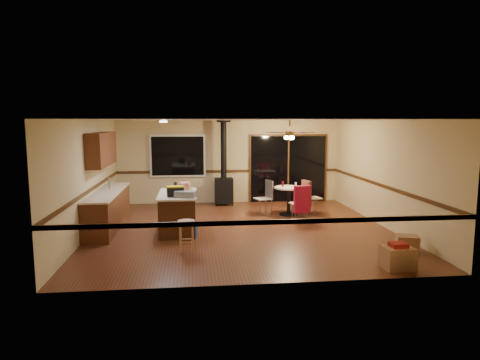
{
  "coord_description": "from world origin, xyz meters",
  "views": [
    {
      "loc": [
        -1.12,
        -9.93,
        2.56
      ],
      "look_at": [
        0.0,
        0.3,
        1.15
      ],
      "focal_mm": 32.0,
      "sensor_mm": 36.0,
      "label": 1
    }
  ],
  "objects": [
    {
      "name": "kitchen_island",
      "position": [
        -1.5,
        0.0,
        0.45
      ],
      "size": [
        0.88,
        1.68,
        0.9
      ],
      "color": "#412010",
      "rests_on": "ground"
    },
    {
      "name": "bottle_pink",
      "position": [
        -1.37,
        -0.0,
        1.01
      ],
      "size": [
        0.09,
        0.09,
        0.22
      ],
      "primitive_type": "cylinder",
      "rotation": [
        0.0,
        0.0,
        0.42
      ],
      "color": "#D84C8C",
      "rests_on": "kitchen_island"
    },
    {
      "name": "wall_left",
      "position": [
        -3.5,
        0.0,
        1.3
      ],
      "size": [
        0.0,
        7.0,
        7.0
      ],
      "primitive_type": "plane",
      "rotation": [
        1.57,
        0.0,
        1.57
      ],
      "color": "tan",
      "rests_on": "ground"
    },
    {
      "name": "blue_bucket",
      "position": [
        -1.21,
        -0.57,
        0.13
      ],
      "size": [
        0.38,
        0.38,
        0.25
      ],
      "primitive_type": "cylinder",
      "rotation": [
        0.0,
        0.0,
        -0.32
      ],
      "color": "#0C41B3",
      "rests_on": "floor"
    },
    {
      "name": "toolbox_grey",
      "position": [
        -1.31,
        -0.56,
        0.97
      ],
      "size": [
        0.5,
        0.37,
        0.14
      ],
      "primitive_type": "cube",
      "rotation": [
        0.0,
        0.0,
        -0.29
      ],
      "color": "slate",
      "rests_on": "kitchen_island"
    },
    {
      "name": "box_corner_a",
      "position": [
        2.41,
        -3.05,
        0.19
      ],
      "size": [
        0.53,
        0.45,
        0.39
      ],
      "primitive_type": "cube",
      "rotation": [
        0.0,
        0.0,
        0.05
      ],
      "color": "#946541",
      "rests_on": "floor"
    },
    {
      "name": "box_small_red",
      "position": [
        2.41,
        -3.05,
        0.43
      ],
      "size": [
        0.3,
        0.25,
        0.08
      ],
      "primitive_type": "cube",
      "rotation": [
        0.0,
        0.0,
        0.05
      ],
      "color": "maroon",
      "rests_on": "box_corner_a"
    },
    {
      "name": "upper_cabinets",
      "position": [
        -3.33,
        0.7,
        1.9
      ],
      "size": [
        0.35,
        2.0,
        0.8
      ],
      "primitive_type": "cube",
      "color": "#572B16",
      "rests_on": "ground"
    },
    {
      "name": "bottle_white",
      "position": [
        -1.39,
        0.58,
        0.99
      ],
      "size": [
        0.07,
        0.07,
        0.18
      ],
      "primitive_type": "cylinder",
      "rotation": [
        0.0,
        0.0,
        0.26
      ],
      "color": "white",
      "rests_on": "kitchen_island"
    },
    {
      "name": "glass_cream",
      "position": [
        1.65,
        1.38,
        0.85
      ],
      "size": [
        0.08,
        0.08,
        0.14
      ],
      "primitive_type": "cylinder",
      "rotation": [
        0.0,
        0.0,
        0.4
      ],
      "color": "beige",
      "rests_on": "dining_table"
    },
    {
      "name": "dining_table",
      "position": [
        1.47,
        1.43,
        0.53
      ],
      "size": [
        0.8,
        0.8,
        0.78
      ],
      "color": "black",
      "rests_on": "ground"
    },
    {
      "name": "chair_near",
      "position": [
        1.61,
        0.55,
        0.6
      ],
      "size": [
        0.5,
        0.54,
        0.7
      ],
      "color": "tan",
      "rests_on": "ground"
    },
    {
      "name": "countertop",
      "position": [
        -3.2,
        0.5,
        0.88
      ],
      "size": [
        0.64,
        3.04,
        0.04
      ],
      "primitive_type": "cube",
      "color": "beige",
      "rests_on": "lower_cabinets"
    },
    {
      "name": "sliding_door",
      "position": [
        1.9,
        3.45,
        1.05
      ],
      "size": [
        2.52,
        0.1,
        2.1
      ],
      "primitive_type": "cube",
      "color": "black",
      "rests_on": "ground"
    },
    {
      "name": "chair_rail",
      "position": [
        0.0,
        0.0,
        1.0
      ],
      "size": [
        7.0,
        7.0,
        0.08
      ],
      "primitive_type": null,
      "color": "#402610",
      "rests_on": "ground"
    },
    {
      "name": "chair_left",
      "position": [
        0.87,
        1.56,
        0.59
      ],
      "size": [
        0.51,
        0.51,
        0.51
      ],
      "color": "tan",
      "rests_on": "ground"
    },
    {
      "name": "wall_front",
      "position": [
        0.0,
        -3.5,
        1.3
      ],
      "size": [
        7.0,
        0.0,
        7.0
      ],
      "primitive_type": "plane",
      "rotation": [
        -1.57,
        0.0,
        0.0
      ],
      "color": "tan",
      "rests_on": "ground"
    },
    {
      "name": "wall_back",
      "position": [
        0.0,
        3.5,
        1.3
      ],
      "size": [
        7.0,
        0.0,
        7.0
      ],
      "primitive_type": "plane",
      "rotation": [
        1.57,
        0.0,
        0.0
      ],
      "color": "tan",
      "rests_on": "ground"
    },
    {
      "name": "box_under_window",
      "position": [
        -1.88,
        2.66,
        0.19
      ],
      "size": [
        0.57,
        0.51,
        0.37
      ],
      "primitive_type": "cube",
      "rotation": [
        0.0,
        0.0,
        0.36
      ],
      "color": "#946541",
      "rests_on": "floor"
    },
    {
      "name": "floor",
      "position": [
        0.0,
        0.0,
        0.0
      ],
      "size": [
        7.0,
        7.0,
        0.0
      ],
      "primitive_type": "plane",
      "color": "#522817",
      "rests_on": "ground"
    },
    {
      "name": "bottle_dark",
      "position": [
        -1.55,
        -0.0,
        1.03
      ],
      "size": [
        0.1,
        0.1,
        0.26
      ],
      "primitive_type": "cylinder",
      "rotation": [
        0.0,
        0.0,
        0.37
      ],
      "color": "black",
      "rests_on": "kitchen_island"
    },
    {
      "name": "toolbox_black",
      "position": [
        -1.53,
        -0.4,
        1.0
      ],
      "size": [
        0.4,
        0.25,
        0.2
      ],
      "primitive_type": "cube",
      "rotation": [
        0.0,
        0.0,
        0.15
      ],
      "color": "black",
      "rests_on": "kitchen_island"
    },
    {
      "name": "box_on_island",
      "position": [
        -1.33,
        0.36,
        1.0
      ],
      "size": [
        0.27,
        0.34,
        0.2
      ],
      "primitive_type": "cube",
      "rotation": [
        0.0,
        0.0,
        -0.16
      ],
      "color": "#946541",
      "rests_on": "kitchen_island"
    },
    {
      "name": "wall_right",
      "position": [
        3.5,
        0.0,
        1.3
      ],
      "size": [
        0.0,
        7.0,
        7.0
      ],
      "primitive_type": "plane",
      "rotation": [
        1.57,
        0.0,
        -1.57
      ],
      "color": "tan",
      "rests_on": "ground"
    },
    {
      "name": "glass_red",
      "position": [
        1.32,
        1.53,
        0.86
      ],
      "size": [
        0.06,
        0.06,
        0.15
      ],
      "primitive_type": "cylinder",
      "rotation": [
        0.0,
        0.0,
        -0.16
      ],
      "color": "#590C14",
      "rests_on": "dining_table"
    },
    {
      "name": "lower_cabinets",
      "position": [
        -3.2,
        0.5,
        0.43
      ],
      "size": [
        0.6,
        3.0,
        0.86
      ],
      "primitive_type": "cube",
      "color": "#572B16",
      "rests_on": "ground"
    },
    {
      "name": "toolbox_yellow_lid",
      "position": [
        -1.53,
        -0.4,
        1.12
      ],
      "size": [
        0.4,
        0.25,
        0.03
      ],
      "primitive_type": "cube",
      "rotation": [
        0.0,
        0.0,
        0.15
      ],
      "color": "gold",
      "rests_on": "toolbox_black"
    },
    {
      "name": "window",
      "position": [
        -1.6,
        3.45,
        1.5
      ],
      "size": [
        1.72,
        0.1,
        1.32
      ],
      "primitive_type": "cube",
      "color": "black",
      "rests_on": "ground"
    },
    {
      "name": "ceiling_fan",
      "position": [
        1.47,
        1.43,
        2.21
      ],
      "size": [
        0.24,
        0.24,
        0.55
      ],
      "color": "brown",
      "rests_on": "ceiling"
    },
    {
      "name": "bar_stool",
      "position": [
        -1.28,
        -1.64,
        0.31
      ],
      "size": [
        0.35,
        0.35,
        0.63
      ],
      "primitive_type": "cylinder",
      "rotation": [
        0.0,
        0.0,
        -0.01
      ],
      "color": "tan",
      "rests_on": "floor"
    },
    {
      "name": "wood_stove",
      "position": [
        -0.2,
        3.05,
        0.73
      ],
      "size": [
        0.55,
        0.5,
        2.52
      ],
      "color": "black",
      "rests_on": "ground"
    },
    {
      "name": "ceiling",
      "position": [
        0.0,
        0.0,
        2.6
      ],
      "size": [
        7.0,
        7.0,
        0.0
      ],
      "primitive_type": "plane",
      "rotation": [
        3.14,
        0.0,
        0.0
      ],
      "color": "silver",
      "rests_on": "ground"
    },
    {
      "name": "chair_right",
      "position": [
        1.99,
        1.44,
        0.6
      ],
      "size": [
        0.54,
        0.51,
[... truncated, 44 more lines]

